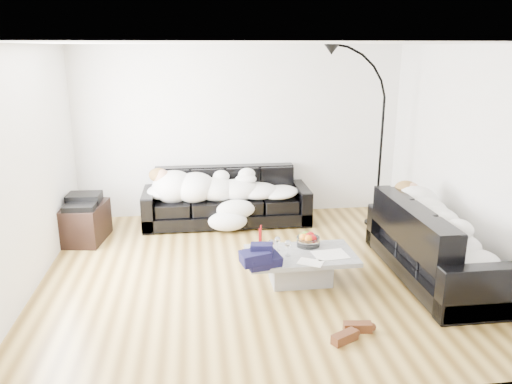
{
  "coord_description": "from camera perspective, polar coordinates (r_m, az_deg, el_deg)",
  "views": [
    {
      "loc": [
        -0.71,
        -5.36,
        2.57
      ],
      "look_at": [
        0.0,
        0.3,
        0.9
      ],
      "focal_mm": 35.0,
      "sensor_mm": 36.0,
      "label": 1
    }
  ],
  "objects": [
    {
      "name": "shoes",
      "position": [
        4.83,
        10.79,
        -15.44
      ],
      "size": [
        0.52,
        0.44,
        0.1
      ],
      "primitive_type": null,
      "rotation": [
        0.0,
        0.0,
        0.29
      ],
      "color": "#472311",
      "rests_on": "ground"
    },
    {
      "name": "ceiling",
      "position": [
        5.41,
        0.41,
        16.64
      ],
      "size": [
        5.0,
        5.0,
        0.0
      ],
      "primitive_type": "plane",
      "color": "white",
      "rests_on": "ground"
    },
    {
      "name": "teal_cushion",
      "position": [
        6.51,
        17.22,
        -0.93
      ],
      "size": [
        0.42,
        0.38,
        0.2
      ],
      "primitive_type": "ellipsoid",
      "rotation": [
        0.0,
        0.0,
        0.24
      ],
      "color": "#0B4D52",
      "rests_on": "sofa_right"
    },
    {
      "name": "wall_back",
      "position": [
        7.75,
        -1.8,
        6.87
      ],
      "size": [
        5.0,
        0.02,
        2.6
      ],
      "primitive_type": "cube",
      "color": "silver",
      "rests_on": "ground"
    },
    {
      "name": "floor_lamp",
      "position": [
        7.46,
        14.08,
        4.88
      ],
      "size": [
        0.88,
        0.45,
        2.31
      ],
      "primitive_type": null,
      "rotation": [
        0.0,
        0.0,
        -0.14
      ],
      "color": "black",
      "rests_on": "ground"
    },
    {
      "name": "wall_left",
      "position": [
        5.79,
        -24.98,
        2.11
      ],
      "size": [
        0.02,
        4.5,
        2.6
      ],
      "primitive_type": "cube",
      "color": "silver",
      "rests_on": "ground"
    },
    {
      "name": "ground",
      "position": [
        5.98,
        0.36,
        -9.11
      ],
      "size": [
        5.0,
        5.0,
        0.0
      ],
      "primitive_type": "plane",
      "color": "brown",
      "rests_on": "ground"
    },
    {
      "name": "sofa_right",
      "position": [
        6.07,
        20.02,
        -5.34
      ],
      "size": [
        0.91,
        2.13,
        0.86
      ],
      "primitive_type": "cube",
      "rotation": [
        0.0,
        0.0,
        1.57
      ],
      "color": "black",
      "rests_on": "ground"
    },
    {
      "name": "newspaper_a",
      "position": [
        5.61,
        8.49,
        -7.07
      ],
      "size": [
        0.4,
        0.32,
        0.01
      ],
      "primitive_type": "cube",
      "rotation": [
        0.0,
        0.0,
        0.11
      ],
      "color": "silver",
      "rests_on": "coffee_table"
    },
    {
      "name": "sofa_back",
      "position": [
        7.48,
        -3.39,
        -0.56
      ],
      "size": [
        2.46,
        0.85,
        0.8
      ],
      "primitive_type": "cube",
      "color": "black",
      "rests_on": "ground"
    },
    {
      "name": "newspaper_b",
      "position": [
        5.4,
        6.25,
        -7.97
      ],
      "size": [
        0.32,
        0.29,
        0.01
      ],
      "primitive_type": "cube",
      "rotation": [
        0.0,
        0.0,
        -0.49
      ],
      "color": "silver",
      "rests_on": "coffee_table"
    },
    {
      "name": "av_cabinet",
      "position": [
        7.21,
        -18.96,
        -3.33
      ],
      "size": [
        0.61,
        0.81,
        0.51
      ],
      "primitive_type": "cube",
      "rotation": [
        0.0,
        0.0,
        -0.15
      ],
      "color": "black",
      "rests_on": "ground"
    },
    {
      "name": "sleeper_back",
      "position": [
        7.37,
        -3.39,
        1.01
      ],
      "size": [
        2.08,
        0.72,
        0.42
      ],
      "primitive_type": null,
      "color": "white",
      "rests_on": "sofa_back"
    },
    {
      "name": "sleeper_right",
      "position": [
        6.0,
        20.21,
        -3.45
      ],
      "size": [
        0.77,
        1.83,
        0.45
      ],
      "primitive_type": null,
      "rotation": [
        0.0,
        0.0,
        1.57
      ],
      "color": "white",
      "rests_on": "sofa_right"
    },
    {
      "name": "wine_glass_b",
      "position": [
        5.54,
        1.76,
        -6.32
      ],
      "size": [
        0.09,
        0.09,
        0.17
      ],
      "primitive_type": "cylinder",
      "rotation": [
        0.0,
        0.0,
        0.34
      ],
      "color": "white",
      "rests_on": "coffee_table"
    },
    {
      "name": "wall_right",
      "position": [
        6.37,
        23.32,
        3.49
      ],
      "size": [
        0.02,
        4.5,
        2.6
      ],
      "primitive_type": "cube",
      "color": "silver",
      "rests_on": "ground"
    },
    {
      "name": "stereo",
      "position": [
        7.12,
        -19.19,
        -0.9
      ],
      "size": [
        0.45,
        0.36,
        0.13
      ],
      "primitive_type": "cube",
      "rotation": [
        0.0,
        0.0,
        -0.04
      ],
      "color": "black",
      "rests_on": "av_cabinet"
    },
    {
      "name": "coffee_table",
      "position": [
        5.69,
        5.11,
        -8.63
      ],
      "size": [
        1.21,
        0.72,
        0.35
      ],
      "primitive_type": "cube",
      "rotation": [
        0.0,
        0.0,
        0.01
      ],
      "color": "#939699",
      "rests_on": "ground"
    },
    {
      "name": "fruit_bowl",
      "position": [
        5.81,
        5.98,
        -5.35
      ],
      "size": [
        0.31,
        0.31,
        0.17
      ],
      "primitive_type": "cylinder",
      "rotation": [
        0.0,
        0.0,
        0.14
      ],
      "color": "white",
      "rests_on": "coffee_table"
    },
    {
      "name": "candle_left",
      "position": [
        5.73,
        0.4,
        -5.28
      ],
      "size": [
        0.05,
        0.05,
        0.22
      ],
      "primitive_type": "cylinder",
      "rotation": [
        0.0,
        0.0,
        0.33
      ],
      "color": "maroon",
      "rests_on": "coffee_table"
    },
    {
      "name": "candle_right",
      "position": [
        5.76,
        0.56,
        -5.01
      ],
      "size": [
        0.05,
        0.05,
        0.25
      ],
      "primitive_type": "cylinder",
      "rotation": [
        0.0,
        0.0,
        0.17
      ],
      "color": "maroon",
      "rests_on": "coffee_table"
    },
    {
      "name": "navy_jacket",
      "position": [
        5.25,
        0.29,
        -6.59
      ],
      "size": [
        0.4,
        0.34,
        0.19
      ],
      "primitive_type": null,
      "rotation": [
        0.0,
        0.0,
        0.06
      ],
      "color": "black",
      "rests_on": "coffee_table"
    },
    {
      "name": "wine_glass_c",
      "position": [
        5.52,
        3.68,
        -6.41
      ],
      "size": [
        0.09,
        0.09,
        0.18
      ],
      "primitive_type": "cylinder",
      "rotation": [
        0.0,
        0.0,
        0.23
      ],
      "color": "white",
      "rests_on": "coffee_table"
    },
    {
      "name": "wine_glass_a",
      "position": [
        5.65,
        2.46,
        -5.92
      ],
      "size": [
        0.09,
        0.09,
        0.16
      ],
      "primitive_type": "cylinder",
      "rotation": [
        0.0,
        0.0,
        -0.29
      ],
      "color": "white",
      "rests_on": "coffee_table"
    }
  ]
}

